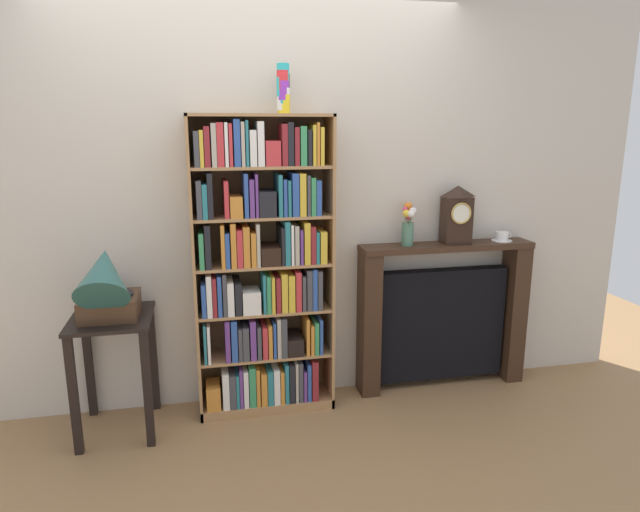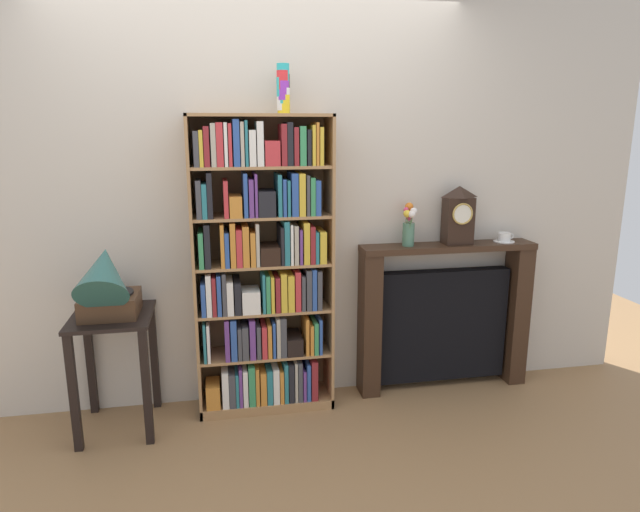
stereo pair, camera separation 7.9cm
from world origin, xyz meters
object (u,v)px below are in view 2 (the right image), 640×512
Objects in this scene: cup_stack at (283,89)px; gramophone at (106,283)px; teacup_with_saucer at (504,238)px; side_table_left at (114,346)px; bookshelf at (263,275)px; mantel_clock at (458,215)px; fireplace_mantel at (443,317)px; flower_vase at (409,225)px.

cup_stack is 1.48m from gramophone.
side_table_left is at bearing -176.60° from teacup_with_saucer.
cup_stack is 0.39× the size of side_table_left.
cup_stack is at bearing 11.10° from gramophone.
bookshelf is at bearing 11.11° from gramophone.
gramophone is at bearing -174.12° from mantel_clock.
mantel_clock reaches higher than gramophone.
gramophone is 1.30× the size of mantel_clock.
mantel_clock reaches higher than teacup_with_saucer.
fireplace_mantel is at bearing 3.25° from bookshelf.
gramophone reaches higher than fireplace_mantel.
mantel_clock is (2.16, 0.15, 0.68)m from side_table_left.
flower_vase is at bearing 6.87° from gramophone.
cup_stack is (0.15, 0.03, 1.09)m from bookshelf.
bookshelf is 6.57× the size of cup_stack.
bookshelf is 0.90m from gramophone.
bookshelf is at bearing -176.75° from fireplace_mantel.
flower_vase is at bearing -179.60° from mantel_clock.
side_table_left is 5.12× the size of teacup_with_saucer.
bookshelf reaches higher than fireplace_mantel.
cup_stack is 1.01× the size of flower_vase.
flower_vase is (1.82, 0.22, 0.22)m from gramophone.
teacup_with_saucer is at bearing 5.14° from gramophone.
cup_stack reaches higher than side_table_left.
side_table_left is at bearing -175.50° from flower_vase.
flower_vase is at bearing 1.35° from cup_stack.
gramophone is (-0.00, -0.08, 0.41)m from side_table_left.
flower_vase is at bearing 2.87° from bookshelf.
gramophone is at bearing -168.89° from bookshelf.
side_table_left is 0.41m from gramophone.
mantel_clock is (2.16, 0.22, 0.28)m from gramophone.
fireplace_mantel is 8.47× the size of teacup_with_saucer.
flower_vase is 0.68m from teacup_with_saucer.
gramophone is at bearing -173.44° from fireplace_mantel.
bookshelf is 6.66× the size of flower_vase.
teacup_with_saucer is (2.50, 0.22, 0.11)m from gramophone.
cup_stack is 1.74m from teacup_with_saucer.
fireplace_mantel is 0.67m from teacup_with_saucer.
cup_stack is at bearing -179.08° from teacup_with_saucer.
flower_vase is at bearing -179.59° from teacup_with_saucer.
mantel_clock is 0.38m from teacup_with_saucer.
flower_vase reaches higher than side_table_left.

